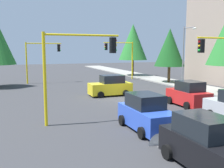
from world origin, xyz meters
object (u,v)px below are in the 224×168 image
object	(u,v)px
car_yellow	(111,86)
car_red	(188,95)
car_black	(206,145)
traffic_signal_far_right	(41,54)
car_blue	(146,114)
traffic_signal_far_left	(121,53)
tree_roadside_mid	(170,48)
traffic_signal_near_right	(76,59)
street_lamp_curbside	(185,50)
tree_roadside_far	(133,42)

from	to	relation	value
car_yellow	car_red	world-z (taller)	same
car_black	car_yellow	bearing A→B (deg)	172.17
traffic_signal_far_right	car_blue	bearing A→B (deg)	8.05
car_red	traffic_signal_far_left	bearing A→B (deg)	173.50
car_black	tree_roadside_mid	bearing A→B (deg)	149.75
car_yellow	car_black	distance (m)	15.84
car_yellow	car_blue	distance (m)	10.87
car_blue	car_red	bearing A→B (deg)	124.76
traffic_signal_near_right	car_blue	xyz separation A→B (m)	(2.69, 3.22, -2.93)
car_blue	car_black	xyz separation A→B (m)	(5.00, -0.22, -0.00)
street_lamp_curbside	traffic_signal_near_right	bearing A→B (deg)	-57.09
traffic_signal_far_left	car_black	size ratio (longest dim) A/B	1.38
street_lamp_curbside	tree_roadside_far	bearing A→B (deg)	178.81
car_yellow	car_blue	world-z (taller)	same
street_lamp_curbside	tree_roadside_mid	bearing A→B (deg)	169.67
traffic_signal_near_right	traffic_signal_far_right	distance (m)	20.00
street_lamp_curbside	car_yellow	xyz separation A→B (m)	(1.61, -9.69, -3.45)
car_black	car_red	bearing A→B (deg)	145.86
traffic_signal_far_right	tree_roadside_far	bearing A→B (deg)	104.80
tree_roadside_far	car_black	size ratio (longest dim) A/B	2.13
traffic_signal_far_left	car_yellow	bearing A→B (deg)	-27.19
traffic_signal_near_right	street_lamp_curbside	distance (m)	17.70
tree_roadside_mid	car_blue	size ratio (longest dim) A/B	1.78
car_black	street_lamp_curbside	bearing A→B (deg)	145.60
traffic_signal_far_left	car_yellow	world-z (taller)	traffic_signal_far_left
car_red	tree_roadside_mid	bearing A→B (deg)	152.81
car_red	tree_roadside_far	bearing A→B (deg)	165.24
tree_roadside_far	tree_roadside_mid	bearing A→B (deg)	2.86
traffic_signal_far_left	street_lamp_curbside	world-z (taller)	street_lamp_curbside
traffic_signal_far_left	car_black	bearing A→B (deg)	-16.73
tree_roadside_far	car_red	xyz separation A→B (m)	(22.53, -5.94, -4.73)
tree_roadside_far	car_red	distance (m)	23.78
traffic_signal_near_right	car_red	size ratio (longest dim) A/B	1.49
traffic_signal_far_right	traffic_signal_near_right	bearing A→B (deg)	-0.02
car_red	traffic_signal_far_right	bearing A→B (deg)	-153.59
car_yellow	traffic_signal_far_left	bearing A→B (deg)	152.81
traffic_signal_near_right	tree_roadside_mid	world-z (taller)	tree_roadside_mid
tree_roadside_far	traffic_signal_near_right	bearing A→B (deg)	-32.26
car_yellow	car_red	size ratio (longest dim) A/B	1.11
traffic_signal_near_right	traffic_signal_far_left	world-z (taller)	traffic_signal_far_left
tree_roadside_far	car_blue	distance (m)	29.62
traffic_signal_far_left	car_red	world-z (taller)	traffic_signal_far_left
traffic_signal_near_right	car_yellow	distance (m)	9.96
traffic_signal_far_right	car_red	size ratio (longest dim) A/B	1.47
traffic_signal_near_right	car_red	distance (m)	9.78
tree_roadside_far	street_lamp_curbside	bearing A→B (deg)	-1.19
car_yellow	car_black	world-z (taller)	same
street_lamp_curbside	traffic_signal_far_right	bearing A→B (deg)	-124.99
tree_roadside_mid	traffic_signal_near_right	bearing A→B (deg)	-48.19
tree_roadside_far	car_blue	world-z (taller)	tree_roadside_far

